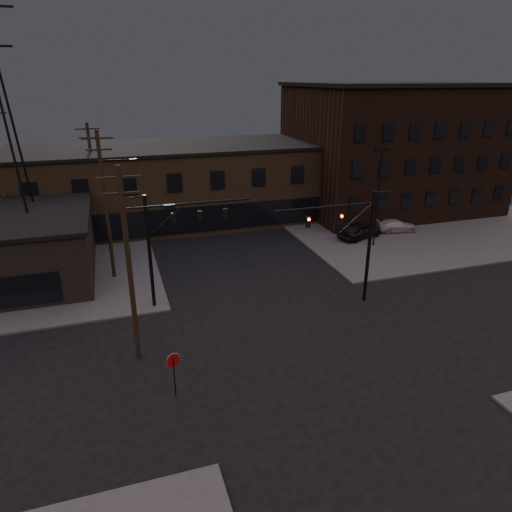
{
  "coord_description": "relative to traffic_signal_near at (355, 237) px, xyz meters",
  "views": [
    {
      "loc": [
        -9.89,
        -21.12,
        14.99
      ],
      "look_at": [
        -0.99,
        6.64,
        3.5
      ],
      "focal_mm": 32.0,
      "sensor_mm": 36.0,
      "label": 1
    }
  ],
  "objects": [
    {
      "name": "parked_car_lot_a",
      "position": [
        7.42,
        11.75,
        -3.97
      ],
      "size": [
        5.15,
        3.32,
        1.63
      ],
      "primitive_type": "imported",
      "rotation": [
        0.0,
        0.0,
        1.89
      ],
      "color": "black",
      "rests_on": "sidewalk_ne"
    },
    {
      "name": "utility_pole_far",
      "position": [
        -16.86,
        21.5,
        0.85
      ],
      "size": [
        2.2,
        0.28,
        11.0
      ],
      "color": "black",
      "rests_on": "ground"
    },
    {
      "name": "sidewalk_ne",
      "position": [
        16.64,
        17.5,
        -4.86
      ],
      "size": [
        30.0,
        30.0,
        0.15
      ],
      "primitive_type": "cube",
      "color": "#474744",
      "rests_on": "ground"
    },
    {
      "name": "lot_light_b",
      "position": [
        13.64,
        14.5,
        0.58
      ],
      "size": [
        1.5,
        0.28,
        9.14
      ],
      "color": "black",
      "rests_on": "ground"
    },
    {
      "name": "building_right",
      "position": [
        16.64,
        21.5,
        2.07
      ],
      "size": [
        22.0,
        16.0,
        14.0
      ],
      "primitive_type": "cube",
      "color": "black",
      "rests_on": "ground"
    },
    {
      "name": "utility_pole_near",
      "position": [
        -14.79,
        -2.5,
        0.94
      ],
      "size": [
        3.7,
        0.28,
        11.0
      ],
      "color": "black",
      "rests_on": "ground"
    },
    {
      "name": "building_row",
      "position": [
        -5.36,
        23.5,
        -0.93
      ],
      "size": [
        40.0,
        12.0,
        8.0
      ],
      "primitive_type": "cube",
      "color": "brown",
      "rests_on": "ground"
    },
    {
      "name": "stop_sign",
      "position": [
        -13.36,
        -6.49,
        -3.09
      ],
      "size": [
        0.72,
        0.33,
        2.48
      ],
      "color": "black",
      "rests_on": "ground"
    },
    {
      "name": "utility_pole_mid",
      "position": [
        -15.79,
        9.5,
        1.19
      ],
      "size": [
        3.7,
        0.28,
        11.5
      ],
      "color": "black",
      "rests_on": "ground"
    },
    {
      "name": "traffic_signal_far",
      "position": [
        -12.07,
        3.5,
        0.08
      ],
      "size": [
        7.12,
        0.24,
        8.0
      ],
      "color": "black",
      "rests_on": "ground"
    },
    {
      "name": "parked_car_lot_b",
      "position": [
        12.09,
        12.44,
        -4.17
      ],
      "size": [
        4.44,
        2.42,
        1.22
      ],
      "primitive_type": "imported",
      "rotation": [
        0.0,
        0.0,
        1.39
      ],
      "color": "#B5B5B8",
      "rests_on": "sidewalk_ne"
    },
    {
      "name": "lot_light_a",
      "position": [
        7.64,
        9.5,
        0.58
      ],
      "size": [
        1.5,
        0.28,
        9.14
      ],
      "color": "black",
      "rests_on": "ground"
    },
    {
      "name": "traffic_signal_near",
      "position": [
        0.0,
        0.0,
        0.0
      ],
      "size": [
        7.12,
        0.24,
        8.0
      ],
      "color": "black",
      "rests_on": "ground"
    },
    {
      "name": "car_crossing",
      "position": [
        -1.79,
        20.96,
        -4.15
      ],
      "size": [
        2.36,
        4.91,
        1.55
      ],
      "primitive_type": "imported",
      "rotation": [
        0.0,
        0.0,
        0.16
      ],
      "color": "black",
      "rests_on": "ground"
    },
    {
      "name": "ground",
      "position": [
        -5.36,
        -4.5,
        -4.93
      ],
      "size": [
        140.0,
        140.0,
        0.0
      ],
      "primitive_type": "plane",
      "color": "black",
      "rests_on": "ground"
    }
  ]
}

